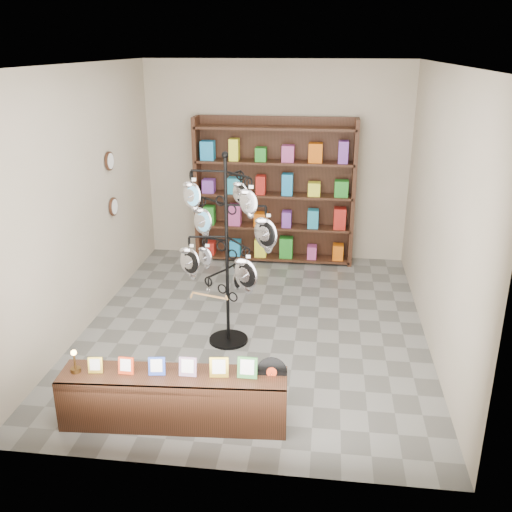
# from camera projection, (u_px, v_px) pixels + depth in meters

# --- Properties ---
(ground) EXTENTS (5.00, 5.00, 0.00)m
(ground) POSITION_uv_depth(u_px,v_px,m) (255.00, 326.00, 6.88)
(ground) COLOR slate
(ground) RESTS_ON ground
(room_envelope) EXTENTS (5.00, 5.00, 5.00)m
(room_envelope) POSITION_uv_depth(u_px,v_px,m) (255.00, 175.00, 6.24)
(room_envelope) COLOR #B4A591
(room_envelope) RESTS_ON ground
(display_tree) EXTENTS (1.18, 1.18, 2.17)m
(display_tree) POSITION_uv_depth(u_px,v_px,m) (227.00, 237.00, 6.10)
(display_tree) COLOR black
(display_tree) RESTS_ON ground
(front_shelf) EXTENTS (2.02, 0.54, 0.70)m
(front_shelf) POSITION_uv_depth(u_px,v_px,m) (174.00, 398.00, 5.05)
(front_shelf) COLOR black
(front_shelf) RESTS_ON ground
(back_shelving) EXTENTS (2.42, 0.36, 2.20)m
(back_shelving) POSITION_uv_depth(u_px,v_px,m) (274.00, 196.00, 8.66)
(back_shelving) COLOR black
(back_shelving) RESTS_ON ground
(wall_clocks) EXTENTS (0.03, 0.24, 0.84)m
(wall_clocks) POSITION_uv_depth(u_px,v_px,m) (111.00, 184.00, 7.33)
(wall_clocks) COLOR black
(wall_clocks) RESTS_ON ground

